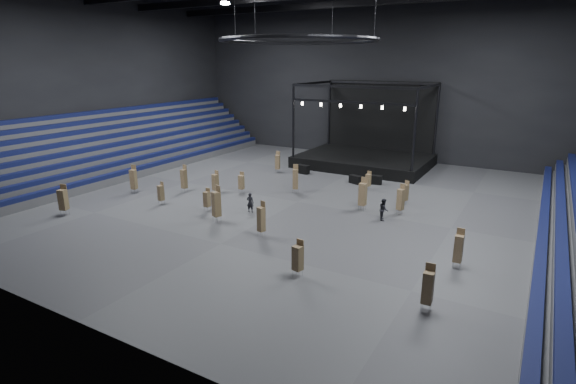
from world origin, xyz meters
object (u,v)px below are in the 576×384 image
Objects in this scene: chair_stack_1 at (134,179)px; man_center at (250,202)px; chair_stack_4 at (278,162)px; chair_stack_11 at (295,179)px; flight_case_right at (375,180)px; chair_stack_10 at (363,194)px; crew_member at (384,209)px; chair_stack_17 at (215,182)px; flight_case_mid at (355,179)px; chair_stack_12 at (401,199)px; chair_stack_8 at (216,203)px; chair_stack_16 at (207,199)px; chair_stack_2 at (298,257)px; chair_stack_5 at (261,219)px; chair_stack_0 at (241,182)px; chair_stack_14 at (428,287)px; stage at (367,152)px; chair_stack_9 at (63,199)px; chair_stack_15 at (184,178)px; chair_stack_3 at (459,248)px; chair_stack_7 at (368,180)px; chair_stack_13 at (405,192)px; flight_case_left at (303,169)px; chair_stack_6 at (161,193)px.

chair_stack_1 reaches higher than man_center.
chair_stack_11 is at bearing -64.52° from chair_stack_4.
flight_case_right is 0.49× the size of chair_stack_11.
chair_stack_10 is 1.63× the size of crew_member.
chair_stack_4 is 1.04× the size of chair_stack_17.
flight_case_right reaches higher than flight_case_mid.
chair_stack_12 is 1.47× the size of crew_member.
chair_stack_16 is at bearing 166.56° from chair_stack_8.
chair_stack_5 reaches higher than chair_stack_2.
man_center is at bearing -107.96° from flight_case_mid.
flight_case_right is at bearing 97.59° from chair_stack_5.
chair_stack_11 is (4.22, 2.41, 0.30)m from chair_stack_0.
chair_stack_11 is 1.09× the size of chair_stack_14.
stage reaches higher than chair_stack_12.
flight_case_right is at bearing 137.99° from chair_stack_12.
chair_stack_10 is 1.11× the size of chair_stack_12.
chair_stack_11 is (-5.22, -6.50, 0.90)m from flight_case_right.
chair_stack_16 is (1.78, -13.70, -0.17)m from chair_stack_4.
chair_stack_5 is 10.68m from chair_stack_11.
chair_stack_17 is at bearing -39.81° from man_center.
chair_stack_9 is 0.97× the size of chair_stack_15.
stage is 19.44m from chair_stack_17.
flight_case_mid is at bearing 129.47° from chair_stack_3.
flight_case_right is 27.28m from chair_stack_9.
chair_stack_15 is (-16.92, 9.41, 0.13)m from chair_stack_2.
chair_stack_2 is at bearing -72.26° from chair_stack_7.
chair_stack_17 is at bearing 19.39° from chair_stack_15.
chair_stack_17 is (-15.45, -5.51, 0.08)m from chair_stack_13.
chair_stack_3 is at bearing -37.39° from chair_stack_12.
flight_case_right is 18.33m from chair_stack_3.
man_center is at bearing 88.11° from crew_member.
man_center is (3.13, 1.46, -0.21)m from chair_stack_16.
flight_case_right is at bearing 54.24° from chair_stack_17.
crew_member is (9.66, 3.51, 0.04)m from man_center.
chair_stack_14 reaches higher than flight_case_left.
flight_case_left is 13.42m from chair_stack_13.
chair_stack_15 is at bearing -160.41° from chair_stack_0.
stage is at bearing 63.22° from chair_stack_0.
chair_stack_5 is 0.90× the size of chair_stack_8.
chair_stack_10 is (-8.48, 7.03, 0.16)m from chair_stack_3.
chair_stack_17 is at bearing 37.58° from chair_stack_9.
chair_stack_14 is at bearing -64.54° from flight_case_right.
chair_stack_7 is 6.85m from chair_stack_11.
chair_stack_2 reaches higher than chair_stack_6.
flight_case_left is at bearing 124.15° from chair_stack_5.
chair_stack_13 reaches higher than chair_stack_6.
chair_stack_11 is at bearing -145.77° from chair_stack_13.
chair_stack_10 is (3.96, 8.59, 0.14)m from chair_stack_5.
flight_case_right is 0.77× the size of crew_member.
chair_stack_8 reaches higher than chair_stack_17.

